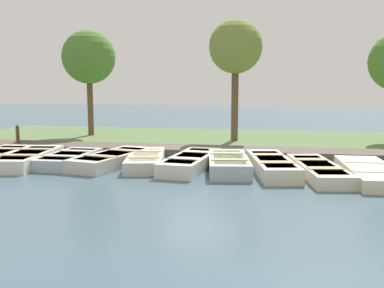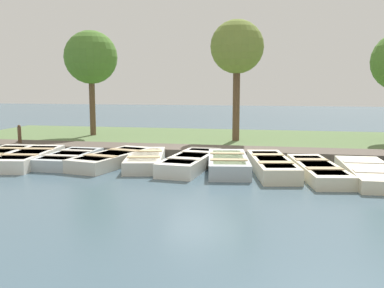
{
  "view_description": "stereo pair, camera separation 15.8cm",
  "coord_description": "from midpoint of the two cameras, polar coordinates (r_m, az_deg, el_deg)",
  "views": [
    {
      "loc": [
        13.8,
        2.16,
        2.45
      ],
      "look_at": [
        0.83,
        -0.23,
        0.65
      ],
      "focal_mm": 40.0,
      "sensor_mm": 36.0,
      "label": 1
    },
    {
      "loc": [
        13.78,
        2.32,
        2.45
      ],
      "look_at": [
        0.83,
        -0.23,
        0.65
      ],
      "focal_mm": 40.0,
      "sensor_mm": 36.0,
      "label": 2
    }
  ],
  "objects": [
    {
      "name": "shore_bank",
      "position": [
        19.07,
        3.64,
        0.58
      ],
      "size": [
        8.0,
        24.0,
        0.14
      ],
      "color": "#567042",
      "rests_on": "ground_plane"
    },
    {
      "name": "park_tree_far_left",
      "position": [
        20.67,
        -13.81,
        11.09
      ],
      "size": [
        2.45,
        2.45,
        4.99
      ],
      "color": "brown",
      "rests_on": "ground_plane"
    },
    {
      "name": "rowboat_9",
      "position": [
        12.3,
        22.31,
        -3.5
      ],
      "size": [
        3.63,
        1.37,
        0.35
      ],
      "rotation": [
        0.0,
        0.0,
        0.04
      ],
      "color": "beige",
      "rests_on": "ground_plane"
    },
    {
      "name": "ground_plane",
      "position": [
        14.18,
        1.22,
        -2.18
      ],
      "size": [
        80.0,
        80.0,
        0.0
      ],
      "primitive_type": "plane",
      "color": "#425B6B"
    },
    {
      "name": "dock_walkway",
      "position": [
        15.25,
        1.89,
        -0.97
      ],
      "size": [
        1.48,
        18.14,
        0.27
      ],
      "color": "#51473D",
      "rests_on": "ground_plane"
    },
    {
      "name": "rowboat_2",
      "position": [
        13.98,
        -16.43,
        -1.88
      ],
      "size": [
        2.74,
        1.18,
        0.37
      ],
      "rotation": [
        0.0,
        0.0,
        -0.0
      ],
      "color": "#B2BCC1",
      "rests_on": "ground_plane"
    },
    {
      "name": "rowboat_1",
      "position": [
        14.36,
        -21.28,
        -1.75
      ],
      "size": [
        3.41,
        1.59,
        0.42
      ],
      "rotation": [
        0.0,
        0.0,
        0.14
      ],
      "color": "silver",
      "rests_on": "ground_plane"
    },
    {
      "name": "rowboat_7",
      "position": [
        12.37,
        10.23,
        -2.78
      ],
      "size": [
        3.54,
        1.61,
        0.43
      ],
      "rotation": [
        0.0,
        0.0,
        0.19
      ],
      "color": "beige",
      "rests_on": "ground_plane"
    },
    {
      "name": "park_tree_left",
      "position": [
        18.22,
        5.57,
        12.59
      ],
      "size": [
        2.22,
        2.22,
        5.17
      ],
      "color": "brown",
      "rests_on": "ground_plane"
    },
    {
      "name": "mooring_post_near",
      "position": [
        17.75,
        -22.44,
        0.82
      ],
      "size": [
        0.14,
        0.14,
        0.96
      ],
      "color": "brown",
      "rests_on": "ground_plane"
    },
    {
      "name": "rowboat_4",
      "position": [
        13.24,
        -6.52,
        -2.09
      ],
      "size": [
        3.28,
        1.67,
        0.39
      ],
      "rotation": [
        0.0,
        0.0,
        0.21
      ],
      "color": "beige",
      "rests_on": "ground_plane"
    },
    {
      "name": "rowboat_5",
      "position": [
        12.76,
        -0.46,
        -2.34
      ],
      "size": [
        3.51,
        1.39,
        0.42
      ],
      "rotation": [
        0.0,
        0.0,
        -0.11
      ],
      "color": "silver",
      "rests_on": "ground_plane"
    },
    {
      "name": "rowboat_3",
      "position": [
        13.52,
        -10.89,
        -1.96
      ],
      "size": [
        3.48,
        1.84,
        0.4
      ],
      "rotation": [
        0.0,
        0.0,
        -0.22
      ],
      "color": "beige",
      "rests_on": "ground_plane"
    },
    {
      "name": "rowboat_8",
      "position": [
        12.18,
        16.06,
        -3.29
      ],
      "size": [
        3.63,
        1.57,
        0.36
      ],
      "rotation": [
        0.0,
        0.0,
        0.17
      ],
      "color": "beige",
      "rests_on": "ground_plane"
    },
    {
      "name": "rowboat_6",
      "position": [
        12.47,
        4.5,
        -2.57
      ],
      "size": [
        3.17,
        1.56,
        0.44
      ],
      "rotation": [
        0.0,
        0.0,
        0.15
      ],
      "color": "#B2BCC1",
      "rests_on": "ground_plane"
    }
  ]
}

